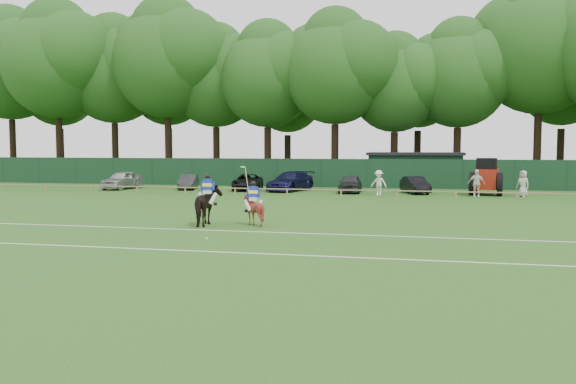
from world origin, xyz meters
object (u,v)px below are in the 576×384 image
(horse_dark, at_px, (208,206))
(polo_ball, at_px, (207,239))
(estate_black, at_px, (415,185))
(spectator_mid, at_px, (476,183))
(sedan_silver, at_px, (122,180))
(suv_black, at_px, (248,182))
(spectator_right, at_px, (523,184))
(hatch_grey, at_px, (350,184))
(tractor, at_px, (487,178))
(spectator_left, at_px, (379,183))
(sedan_navy, at_px, (290,181))
(sedan_grey, at_px, (188,182))
(utility_shed, at_px, (415,169))
(horse_chestnut, at_px, (253,210))

(horse_dark, bearing_deg, polo_ball, 101.43)
(estate_black, relative_size, spectator_mid, 2.00)
(sedan_silver, height_order, suv_black, sedan_silver)
(spectator_right, bearing_deg, estate_black, -153.70)
(hatch_grey, bearing_deg, suv_black, 172.61)
(spectator_right, height_order, tractor, tractor)
(spectator_left, height_order, spectator_mid, spectator_mid)
(sedan_silver, height_order, sedan_navy, sedan_navy)
(sedan_navy, xyz_separation_m, spectator_left, (7.26, -2.73, 0.15))
(spectator_mid, distance_m, tractor, 2.19)
(sedan_grey, height_order, spectator_right, spectator_right)
(hatch_grey, xyz_separation_m, utility_shed, (4.76, 8.54, 0.84))
(estate_black, bearing_deg, utility_shed, 72.48)
(sedan_navy, xyz_separation_m, spectator_mid, (14.13, -2.84, 0.20))
(spectator_left, relative_size, spectator_mid, 0.94)
(horse_dark, bearing_deg, horse_chestnut, -174.44)
(spectator_mid, height_order, utility_shed, utility_shed)
(sedan_navy, relative_size, polo_ball, 59.09)
(sedan_silver, distance_m, sedan_navy, 14.28)
(horse_chestnut, xyz_separation_m, spectator_mid, (11.12, 18.32, 0.26))
(spectator_mid, relative_size, tractor, 0.55)
(sedan_silver, height_order, hatch_grey, sedan_silver)
(horse_dark, bearing_deg, spectator_right, -138.16)
(spectator_right, relative_size, utility_shed, 0.22)
(spectator_right, bearing_deg, sedan_grey, -145.64)
(sedan_navy, relative_size, spectator_mid, 2.73)
(spectator_mid, bearing_deg, horse_chestnut, -119.07)
(polo_ball, bearing_deg, sedan_navy, 95.45)
(sedan_grey, height_order, hatch_grey, hatch_grey)
(spectator_left, bearing_deg, suv_black, -179.91)
(horse_chestnut, xyz_separation_m, tractor, (11.98, 20.31, 0.58))
(horse_dark, height_order, hatch_grey, horse_dark)
(estate_black, relative_size, polo_ball, 43.24)
(horse_dark, relative_size, hatch_grey, 0.53)
(estate_black, distance_m, spectator_left, 3.46)
(horse_dark, distance_m, spectator_mid, 22.94)
(suv_black, distance_m, hatch_grey, 8.52)
(sedan_grey, relative_size, spectator_mid, 1.92)
(tractor, bearing_deg, hatch_grey, -171.29)
(hatch_grey, relative_size, polo_ball, 45.74)
(polo_ball, bearing_deg, spectator_left, 78.17)
(horse_chestnut, distance_m, estate_black, 21.82)
(sedan_silver, relative_size, utility_shed, 0.53)
(sedan_navy, bearing_deg, polo_ball, -69.43)
(estate_black, relative_size, tractor, 1.10)
(tractor, bearing_deg, spectator_mid, -104.15)
(spectator_mid, bearing_deg, utility_shed, 114.82)
(sedan_navy, relative_size, tractor, 1.50)
(horse_dark, height_order, suv_black, horse_dark)
(polo_ball, bearing_deg, sedan_grey, 113.59)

